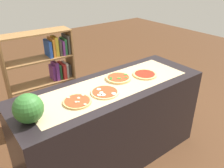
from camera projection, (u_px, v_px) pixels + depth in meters
The scene contains 9 objects.
ground_plane at pixel (112, 156), 2.77m from camera, with size 12.00×12.00×0.00m, color #4C2D19.
counter at pixel (112, 124), 2.55m from camera, with size 2.06×0.74×0.96m, color black.
parchment_paper at pixel (112, 86), 2.33m from camera, with size 1.71×0.52×0.00m, color tan.
pizza_mushroom_0 at pixel (77, 101), 2.04m from camera, with size 0.25×0.25×0.03m.
pizza_mozzarella_1 at pixel (105, 92), 2.19m from camera, with size 0.27×0.27×0.02m.
pizza_spinach_2 at pixel (118, 78), 2.46m from camera, with size 0.27×0.27×0.03m.
pizza_plain_3 at pixel (145, 74), 2.55m from camera, with size 0.27×0.27×0.02m.
watermelon at pixel (28, 108), 1.75m from camera, with size 0.24×0.24×0.24m, color #2D6628.
bookshelf at pixel (51, 78), 3.07m from camera, with size 0.87×0.29×1.34m.
Camera 1 is at (-1.25, -1.64, 2.04)m, focal length 36.74 mm.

